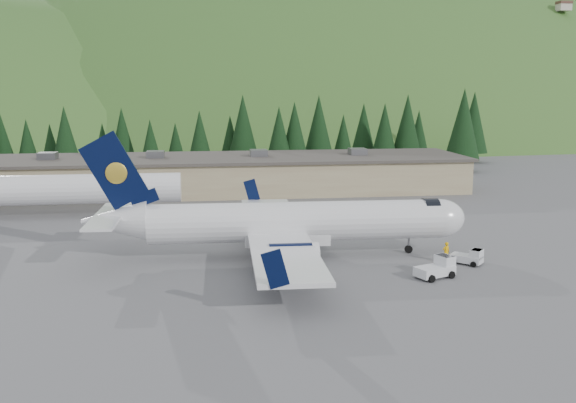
# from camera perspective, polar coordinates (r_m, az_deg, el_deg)

# --- Properties ---
(ground) EXTENTS (600.00, 600.00, 0.00)m
(ground) POSITION_cam_1_polar(r_m,az_deg,el_deg) (58.87, 0.80, -4.86)
(ground) COLOR #59595E
(airliner) EXTENTS (34.80, 32.59, 11.57)m
(airliner) POSITION_cam_1_polar(r_m,az_deg,el_deg) (58.03, -0.20, -1.95)
(airliner) COLOR white
(airliner) RESTS_ON ground
(second_airliner) EXTENTS (27.50, 11.00, 10.05)m
(second_airliner) POSITION_cam_1_polar(r_m,az_deg,el_deg) (80.80, -19.43, 1.09)
(second_airliner) COLOR white
(second_airliner) RESTS_ON ground
(baggage_tug_a) EXTENTS (3.59, 2.85, 1.72)m
(baggage_tug_a) POSITION_cam_1_polar(r_m,az_deg,el_deg) (53.66, 13.15, -5.78)
(baggage_tug_a) COLOR silver
(baggage_tug_a) RESTS_ON ground
(baggage_tug_b) EXTENTS (2.85, 2.77, 1.41)m
(baggage_tug_b) POSITION_cam_1_polar(r_m,az_deg,el_deg) (58.18, 15.81, -4.79)
(baggage_tug_b) COLOR silver
(baggage_tug_b) RESTS_ON ground
(terminal_building) EXTENTS (71.00, 17.00, 6.10)m
(terminal_building) POSITION_cam_1_polar(r_m,az_deg,el_deg) (95.12, -5.62, 2.49)
(terminal_building) COLOR #9C8764
(terminal_building) RESTS_ON ground
(ramp_worker) EXTENTS (0.74, 0.57, 1.84)m
(ramp_worker) POSITION_cam_1_polar(r_m,az_deg,el_deg) (58.24, 13.87, -4.39)
(ramp_worker) COLOR #FFB602
(ramp_worker) RESTS_ON ground
(tree_line) EXTENTS (111.45, 19.36, 14.50)m
(tree_line) POSITION_cam_1_polar(r_m,az_deg,el_deg) (116.69, -4.99, 6.18)
(tree_line) COLOR black
(tree_line) RESTS_ON ground
(hills) EXTENTS (614.00, 330.00, 300.00)m
(hills) POSITION_cam_1_polar(r_m,az_deg,el_deg) (287.96, 5.15, -9.78)
(hills) COLOR #28571F
(hills) RESTS_ON ground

